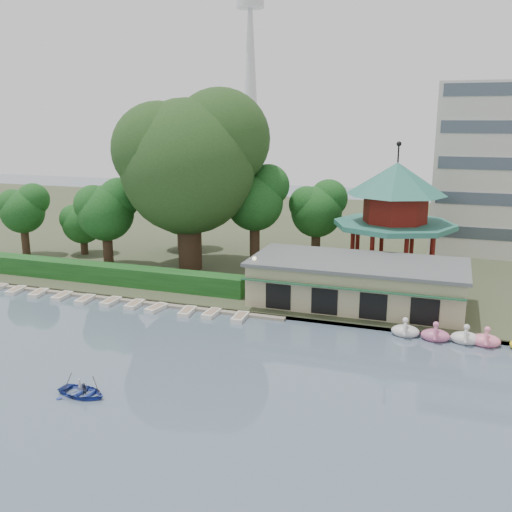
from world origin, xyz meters
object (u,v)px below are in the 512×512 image
at_px(boathouse, 357,282).
at_px(pavilion, 395,209).
at_px(dock, 112,297).
at_px(big_tree, 190,158).
at_px(rowboat_with_passengers, 82,389).

height_order(boathouse, pavilion, pavilion).
bearing_deg(dock, big_tree, 73.86).
bearing_deg(dock, pavilion, 31.66).
bearing_deg(big_tree, rowboat_with_passengers, -78.28).
distance_m(boathouse, pavilion, 11.43).
bearing_deg(pavilion, rowboat_with_passengers, -115.15).
distance_m(pavilion, rowboat_with_passengers, 35.93).
xyz_separation_m(dock, rowboat_with_passengers, (9.03, -17.09, 0.34)).
relative_size(dock, pavilion, 2.52).
relative_size(pavilion, rowboat_with_passengers, 2.89).
distance_m(pavilion, big_tree, 21.69).
distance_m(boathouse, rowboat_with_passengers, 25.50).
height_order(dock, pavilion, pavilion).
distance_m(boathouse, big_tree, 22.18).
bearing_deg(pavilion, big_tree, -169.73).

